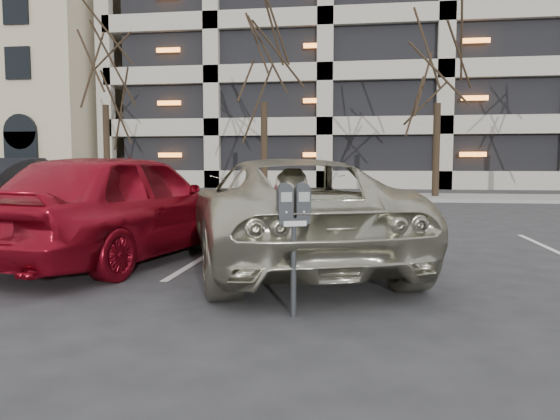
% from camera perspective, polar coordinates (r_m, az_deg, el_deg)
% --- Properties ---
extents(ground, '(140.00, 140.00, 0.00)m').
position_cam_1_polar(ground, '(6.87, -0.08, -7.36)').
color(ground, '#28282B').
rests_on(ground, ground).
extents(sidewalk, '(80.00, 4.00, 0.12)m').
position_cam_1_polar(sidewalk, '(22.70, 5.83, 1.41)').
color(sidewalk, gray).
rests_on(sidewalk, ground).
extents(stall_lines, '(16.90, 5.20, 0.00)m').
position_cam_1_polar(stall_lines, '(9.36, -6.53, -4.03)').
color(stall_lines, silver).
rests_on(stall_lines, ground).
extents(parking_garage, '(52.00, 20.00, 19.00)m').
position_cam_1_polar(parking_garage, '(42.67, 24.01, 15.10)').
color(parking_garage, black).
rests_on(parking_garage, ground).
extents(tree_a, '(3.87, 3.87, 8.80)m').
position_cam_1_polar(tree_a, '(25.63, -17.92, 15.76)').
color(tree_a, black).
rests_on(tree_a, ground).
extents(tree_b, '(3.88, 3.88, 8.83)m').
position_cam_1_polar(tree_b, '(23.50, -1.69, 17.06)').
color(tree_b, black).
rests_on(tree_b, ground).
extents(tree_c, '(3.74, 3.74, 8.49)m').
position_cam_1_polar(tree_c, '(23.31, 16.27, 16.35)').
color(tree_c, black).
rests_on(tree_c, ground).
extents(parking_meter, '(0.34, 0.23, 1.25)m').
position_cam_1_polar(parking_meter, '(5.14, 1.43, -0.72)').
color(parking_meter, black).
rests_on(parking_meter, ground).
extents(suv_silver, '(4.22, 6.00, 1.53)m').
position_cam_1_polar(suv_silver, '(7.85, 0.44, -0.19)').
color(suv_silver, '#B1AE96').
rests_on(suv_silver, ground).
extents(car_red, '(2.96, 5.17, 1.66)m').
position_cam_1_polar(car_red, '(8.51, -16.10, 0.47)').
color(car_red, maroon).
rests_on(car_red, ground).
extents(car_dark, '(2.26, 4.86, 1.54)m').
position_cam_1_polar(car_dark, '(10.33, -27.00, 0.57)').
color(car_dark, black).
rests_on(car_dark, ground).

